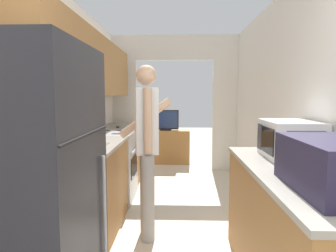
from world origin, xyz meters
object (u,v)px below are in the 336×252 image
Objects in this scene: microwave at (290,139)px; knife at (118,127)px; tv_cabinet at (166,146)px; refrigerator at (22,202)px; range_oven at (111,165)px; person at (147,146)px; suitcase at (334,166)px; television at (166,120)px.

microwave reaches higher than knife.
refrigerator is at bearing -97.43° from tv_cabinet.
range_oven is 2.48m from microwave.
person is (0.60, -1.11, 0.45)m from range_oven.
suitcase is at bearing -77.29° from tv_cabinet.
range_oven reaches higher than tv_cabinet.
knife is at bearing 129.46° from microwave.
person reaches higher than knife.
refrigerator is at bearing -154.43° from microwave.
suitcase is 0.84m from microwave.
television is (-1.04, 4.59, -0.16)m from suitcase.
tv_cabinet is (0.06, 3.30, -0.57)m from person.
suitcase is 3.49m from knife.
refrigerator is 5.59× the size of knife.
range_oven is 1.34m from person.
microwave is 0.52× the size of tv_cabinet.
refrigerator is 1.43m from person.
microwave is at bearing -75.34° from knife.
tv_cabinet is (0.60, 4.62, -0.50)m from refrigerator.
tv_cabinet is 3.28× the size of knife.
refrigerator is 3.03m from knife.
person is at bearing -91.03° from television.
knife is (-0.68, -1.60, 0.58)m from tv_cabinet.
suitcase reaches higher than range_oven.
refrigerator is 2.47× the size of suitcase.
tv_cabinet is (-1.04, 4.63, -0.71)m from suitcase.
refrigerator is at bearing -97.49° from television.
television is at bearing 41.64° from knife.
suitcase is at bearing -77.18° from television.
person reaches higher than refrigerator.
microwave is at bearing -73.41° from tv_cabinet.
range_oven is at bearing -107.15° from television.
knife is (-0.62, 1.70, 0.01)m from person.
microwave is 2.85m from knife.
range_oven is 1.07× the size of tv_cabinet.
suitcase is 4.71m from television.
knife is at bearing 91.43° from refrigerator.
knife is at bearing 9.48° from person.
microwave is at bearing -73.23° from television.
microwave is 1.69× the size of knife.
refrigerator reaches higher than tv_cabinet.
suitcase is 2.26× the size of knife.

